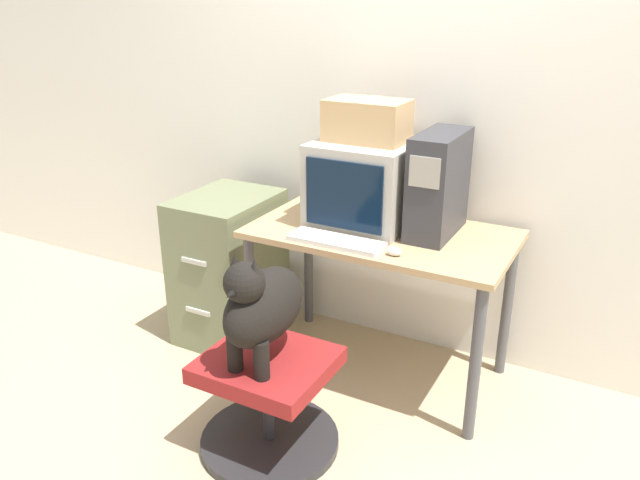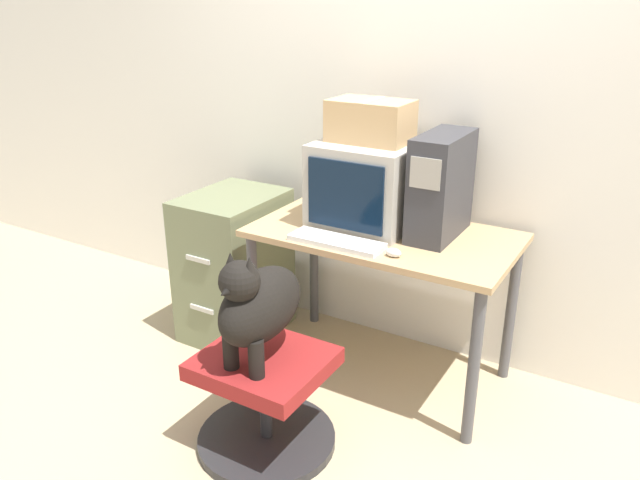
{
  "view_description": "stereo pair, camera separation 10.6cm",
  "coord_description": "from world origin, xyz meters",
  "px_view_note": "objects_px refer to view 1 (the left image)",
  "views": [
    {
      "loc": [
        1.04,
        -2.19,
        1.8
      ],
      "look_at": [
        -0.15,
        0.0,
        0.8
      ],
      "focal_mm": 35.0,
      "sensor_mm": 36.0,
      "label": 1
    },
    {
      "loc": [
        1.13,
        -2.14,
        1.8
      ],
      "look_at": [
        -0.15,
        0.0,
        0.8
      ],
      "focal_mm": 35.0,
      "sensor_mm": 36.0,
      "label": 2
    }
  ],
  "objects_px": {
    "dog": "(261,305)",
    "keyboard": "(336,241)",
    "office_chair": "(269,401)",
    "crt_monitor": "(365,183)",
    "cardboard_box": "(367,121)",
    "pc_tower": "(438,184)",
    "filing_cabinet": "(229,267)"
  },
  "relations": [
    {
      "from": "keyboard",
      "to": "office_chair",
      "type": "distance_m",
      "value": 0.74
    },
    {
      "from": "pc_tower",
      "to": "dog",
      "type": "distance_m",
      "value": 1.0
    },
    {
      "from": "keyboard",
      "to": "filing_cabinet",
      "type": "xyz_separation_m",
      "value": [
        -0.76,
        0.21,
        -0.37
      ]
    },
    {
      "from": "keyboard",
      "to": "office_chair",
      "type": "relative_size",
      "value": 0.74
    },
    {
      "from": "dog",
      "to": "keyboard",
      "type": "bearing_deg",
      "value": 83.7
    },
    {
      "from": "crt_monitor",
      "to": "dog",
      "type": "height_order",
      "value": "crt_monitor"
    },
    {
      "from": "dog",
      "to": "cardboard_box",
      "type": "relative_size",
      "value": 1.34
    },
    {
      "from": "crt_monitor",
      "to": "office_chair",
      "type": "height_order",
      "value": "crt_monitor"
    },
    {
      "from": "crt_monitor",
      "to": "cardboard_box",
      "type": "relative_size",
      "value": 1.28
    },
    {
      "from": "keyboard",
      "to": "office_chair",
      "type": "xyz_separation_m",
      "value": [
        -0.06,
        -0.49,
        -0.55
      ]
    },
    {
      "from": "crt_monitor",
      "to": "filing_cabinet",
      "type": "height_order",
      "value": "crt_monitor"
    },
    {
      "from": "crt_monitor",
      "to": "dog",
      "type": "relative_size",
      "value": 0.96
    },
    {
      "from": "crt_monitor",
      "to": "dog",
      "type": "distance_m",
      "value": 0.88
    },
    {
      "from": "pc_tower",
      "to": "keyboard",
      "type": "height_order",
      "value": "pc_tower"
    },
    {
      "from": "office_chair",
      "to": "filing_cabinet",
      "type": "bearing_deg",
      "value": 134.91
    },
    {
      "from": "office_chair",
      "to": "dog",
      "type": "relative_size",
      "value": 1.2
    },
    {
      "from": "crt_monitor",
      "to": "cardboard_box",
      "type": "height_order",
      "value": "cardboard_box"
    },
    {
      "from": "filing_cabinet",
      "to": "pc_tower",
      "type": "bearing_deg",
      "value": 6.46
    },
    {
      "from": "pc_tower",
      "to": "cardboard_box",
      "type": "xyz_separation_m",
      "value": [
        -0.35,
        -0.02,
        0.26
      ]
    },
    {
      "from": "filing_cabinet",
      "to": "cardboard_box",
      "type": "bearing_deg",
      "value": 8.02
    },
    {
      "from": "pc_tower",
      "to": "dog",
      "type": "bearing_deg",
      "value": -115.06
    },
    {
      "from": "crt_monitor",
      "to": "office_chair",
      "type": "distance_m",
      "value": 1.1
    },
    {
      "from": "keyboard",
      "to": "filing_cabinet",
      "type": "distance_m",
      "value": 0.87
    },
    {
      "from": "keyboard",
      "to": "cardboard_box",
      "type": "xyz_separation_m",
      "value": [
        -0.01,
        0.32,
        0.48
      ]
    },
    {
      "from": "dog",
      "to": "cardboard_box",
      "type": "height_order",
      "value": "cardboard_box"
    },
    {
      "from": "cardboard_box",
      "to": "filing_cabinet",
      "type": "bearing_deg",
      "value": -171.98
    },
    {
      "from": "pc_tower",
      "to": "keyboard",
      "type": "relative_size",
      "value": 1.08
    },
    {
      "from": "pc_tower",
      "to": "keyboard",
      "type": "bearing_deg",
      "value": -135.39
    },
    {
      "from": "pc_tower",
      "to": "dog",
      "type": "height_order",
      "value": "pc_tower"
    },
    {
      "from": "keyboard",
      "to": "cardboard_box",
      "type": "height_order",
      "value": "cardboard_box"
    },
    {
      "from": "crt_monitor",
      "to": "office_chair",
      "type": "relative_size",
      "value": 0.8
    },
    {
      "from": "pc_tower",
      "to": "cardboard_box",
      "type": "bearing_deg",
      "value": -176.91
    }
  ]
}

